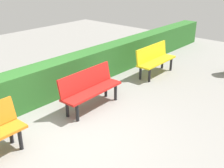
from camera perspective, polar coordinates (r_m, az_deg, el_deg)
The scene contains 4 objects.
ground_plane at distance 5.26m, azimuth -7.78°, elevation -11.24°, with size 17.95×17.95×0.00m, color gray.
bench_yellow at distance 8.17m, azimuth 8.79°, elevation 5.21°, with size 1.51×0.47×0.86m.
bench_red at distance 6.14m, azimuth -4.57°, elevation -0.67°, with size 1.58×0.52×0.86m.
hedge_row at distance 6.98m, azimuth -10.53°, elevation 1.51°, with size 13.95×0.54×0.86m, color #2D6B28.
Camera 1 is at (2.80, 3.35, 2.94)m, focal length 44.38 mm.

